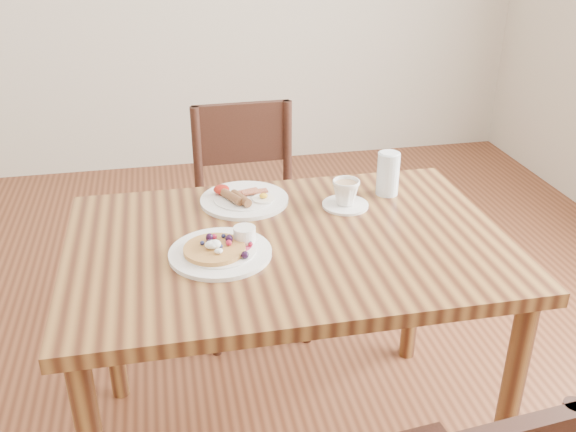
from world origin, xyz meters
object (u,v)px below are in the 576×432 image
Objects in this scene: chair_far at (250,209)px; breakfast_plate at (243,199)px; pancake_plate at (222,250)px; dining_table at (288,270)px; water_glass at (388,174)px; teacup_saucer at (346,195)px.

chair_far reaches higher than breakfast_plate.
pancake_plate is at bearing 75.80° from chair_far.
dining_table is at bearing 14.46° from pancake_plate.
water_glass is (0.37, -0.50, 0.33)m from chair_far.
pancake_plate reaches higher than dining_table.
breakfast_plate is (-0.09, 0.26, 0.11)m from dining_table.
teacup_saucer is (0.22, -0.56, 0.29)m from chair_far.
dining_table is at bearing -71.33° from breakfast_plate.
teacup_saucer is 1.03× the size of water_glass.
teacup_saucer reaches higher than breakfast_plate.
pancake_plate is 1.93× the size of teacup_saucer.
breakfast_plate reaches higher than dining_table.
water_glass is at bearing 21.82° from teacup_saucer.
pancake_plate is 1.00× the size of breakfast_plate.
chair_far reaches higher than teacup_saucer.
pancake_plate is at bearing -151.60° from teacup_saucer.
water_glass reaches higher than chair_far.
breakfast_plate is at bearing 78.98° from chair_far.
pancake_plate is 0.32m from breakfast_plate.
water_glass is (0.36, 0.23, 0.17)m from dining_table.
breakfast_plate is (0.10, 0.31, -0.00)m from pancake_plate.
water_glass reaches higher than pancake_plate.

